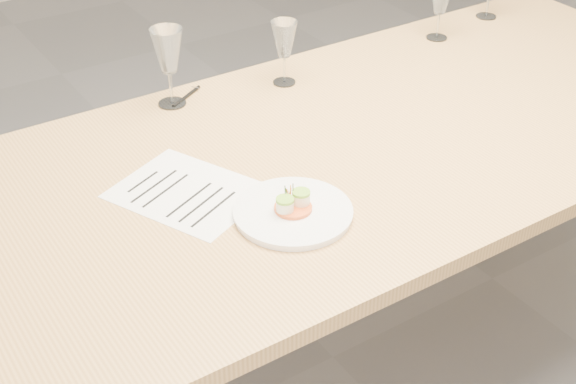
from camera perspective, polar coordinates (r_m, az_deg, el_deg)
ground at (r=2.47m, az=3.21°, el=-11.63°), size 7.00×7.00×0.00m
dining_table at (r=2.04m, az=3.81°, el=1.94°), size 2.40×1.00×0.75m
dinner_plate at (r=1.73m, az=0.38°, el=-1.37°), size 0.26×0.26×0.07m
recipe_sheet at (r=1.82m, az=-7.16°, el=-0.01°), size 0.36×0.39×0.00m
ballpoint_pen at (r=2.22m, az=-7.23°, el=6.77°), size 0.12×0.08×0.01m
wine_glass_1 at (r=2.13m, az=-8.55°, el=9.80°), size 0.09×0.09×0.21m
wine_glass_2 at (r=2.23m, az=-0.28°, el=10.71°), size 0.07×0.07×0.18m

